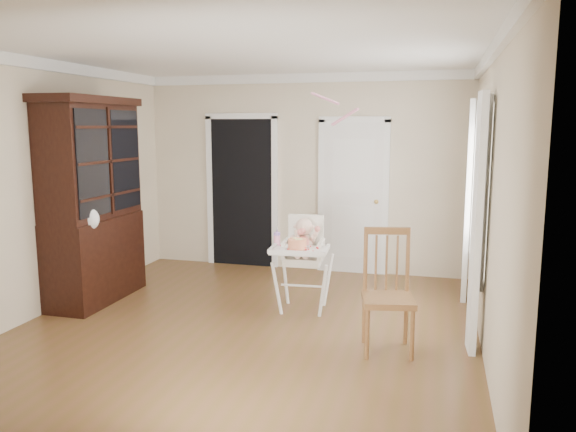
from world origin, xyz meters
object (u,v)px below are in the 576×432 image
(sippy_cup, at_px, (277,238))
(china_cabinet, at_px, (92,201))
(high_chair, at_px, (303,252))
(cake, at_px, (297,244))
(dining_chair, at_px, (388,295))

(sippy_cup, height_order, china_cabinet, china_cabinet)
(high_chair, height_order, china_cabinet, china_cabinet)
(high_chair, bearing_deg, cake, -94.55)
(sippy_cup, bearing_deg, high_chair, 20.09)
(cake, bearing_deg, high_chair, 89.50)
(china_cabinet, xyz_separation_m, dining_chair, (3.40, -0.63, -0.65))
(cake, bearing_deg, china_cabinet, 179.88)
(high_chair, distance_m, dining_chair, 1.34)
(china_cabinet, height_order, dining_chair, china_cabinet)
(high_chair, bearing_deg, sippy_cup, -163.96)
(high_chair, relative_size, cake, 4.25)
(high_chair, xyz_separation_m, dining_chair, (0.99, -0.89, -0.14))
(cake, bearing_deg, dining_chair, -32.39)
(high_chair, distance_m, sippy_cup, 0.33)
(cake, xyz_separation_m, dining_chair, (0.99, -0.63, -0.28))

